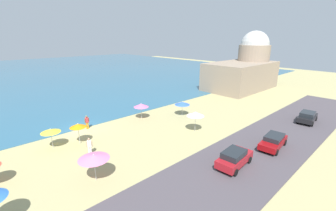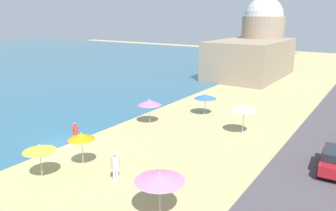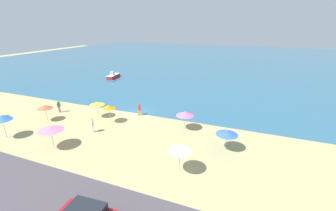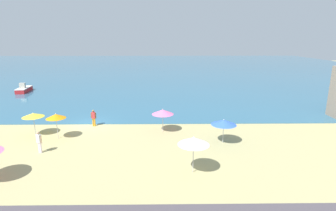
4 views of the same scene
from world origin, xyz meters
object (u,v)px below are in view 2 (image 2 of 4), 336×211
bather_1 (115,165)px  bather_0 (75,132)px  beach_umbrella_6 (205,96)px  beach_umbrella_1 (81,136)px  beach_umbrella_7 (39,148)px  beach_umbrella_0 (160,177)px  beach_umbrella_2 (244,108)px  beach_umbrella_8 (150,102)px  harbor_fortress (256,48)px  parked_car_0 (336,160)px

bather_1 → bather_0: bearing=68.1°
beach_umbrella_6 → bather_1: bearing=-173.0°
beach_umbrella_1 → beach_umbrella_7: bearing=160.1°
beach_umbrella_0 → beach_umbrella_6: beach_umbrella_0 is taller
beach_umbrella_2 → beach_umbrella_8: beach_umbrella_2 is taller
beach_umbrella_1 → harbor_fortress: (39.63, 2.50, 2.27)m
bather_0 → beach_umbrella_8: bearing=-13.6°
bather_0 → harbor_fortress: size_ratio=0.10×
beach_umbrella_1 → parked_car_0: size_ratio=0.58×
beach_umbrella_8 → bather_1: (-9.80, -4.77, -0.99)m
beach_umbrella_7 → bather_0: beach_umbrella_7 is taller
beach_umbrella_6 → beach_umbrella_7: 17.46m
parked_car_0 → harbor_fortress: harbor_fortress is taller
beach_umbrella_2 → beach_umbrella_6: (3.18, 5.22, -0.44)m
beach_umbrella_6 → bather_0: (-12.46, 4.65, -0.88)m
beach_umbrella_0 → bather_1: bearing=71.1°
beach_umbrella_6 → bather_1: size_ratio=1.22×
beach_umbrella_7 → beach_umbrella_2: bearing=-27.4°
beach_umbrella_1 → beach_umbrella_8: (9.58, 1.71, -0.12)m
bather_1 → harbor_fortress: harbor_fortress is taller
bather_1 → parked_car_0: (8.52, -10.82, -0.14)m
beach_umbrella_7 → parked_car_0: beach_umbrella_7 is taller
beach_umbrella_1 → parked_car_0: (8.30, -13.88, -1.25)m
beach_umbrella_0 → beach_umbrella_1: size_ratio=1.03×
beach_umbrella_6 → parked_car_0: beach_umbrella_6 is taller
beach_umbrella_6 → beach_umbrella_7: size_ratio=0.99×
beach_umbrella_2 → beach_umbrella_7: 15.94m
beach_umbrella_1 → beach_umbrella_2: beach_umbrella_2 is taller
beach_umbrella_0 → harbor_fortress: size_ratio=0.14×
bather_0 → beach_umbrella_7: bearing=-152.5°
parked_car_0 → beach_umbrella_2: bearing=65.6°
beach_umbrella_0 → beach_umbrella_8: bearing=38.8°
beach_umbrella_7 → harbor_fortress: bearing=2.2°
harbor_fortress → beach_umbrella_0: bearing=-166.6°
beach_umbrella_8 → bather_1: 10.94m
beach_umbrella_8 → bather_0: (-7.18, 1.74, -1.01)m
beach_umbrella_2 → bather_0: bearing=133.2°
beach_umbrella_0 → beach_umbrella_8: beach_umbrella_0 is taller
beach_umbrella_2 → harbor_fortress: (27.95, 8.92, 2.08)m
bather_1 → beach_umbrella_8: bearing=25.9°
beach_umbrella_1 → beach_umbrella_6: beach_umbrella_1 is taller
beach_umbrella_1 → beach_umbrella_7: (-2.48, 0.90, -0.15)m
harbor_fortress → beach_umbrella_7: bearing=-177.8°
beach_umbrella_8 → harbor_fortress: 30.16m
beach_umbrella_1 → harbor_fortress: 39.77m
beach_umbrella_6 → bather_1: beach_umbrella_6 is taller
beach_umbrella_0 → bather_1: (1.47, 4.30, -1.12)m
beach_umbrella_1 → bather_0: (2.39, 3.44, -1.13)m
beach_umbrella_1 → beach_umbrella_8: 9.73m
beach_umbrella_1 → bather_1: (-0.22, -3.06, -1.11)m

